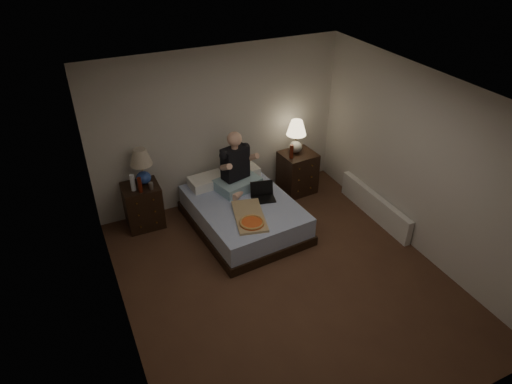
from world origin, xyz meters
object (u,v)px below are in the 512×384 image
person (237,162)px  nightstand_left (143,206)px  bed (244,214)px  beer_bottle_right (292,151)px  laptop (263,193)px  lamp_left (142,167)px  water_bottle (133,183)px  soda_can (151,186)px  radiator (375,206)px  nightstand_right (297,172)px  lamp_right (296,137)px  pizza_box (252,223)px  beer_bottle_left (140,185)px

person → nightstand_left: bearing=153.4°
bed → beer_bottle_right: beer_bottle_right is taller
beer_bottle_right → person: (-0.98, -0.09, 0.09)m
person → laptop: person is taller
lamp_left → person: 1.39m
lamp_left → water_bottle: 0.27m
soda_can → person: size_ratio=0.11×
radiator → bed: bearing=162.1°
nightstand_right → lamp_left: 2.58m
nightstand_right → beer_bottle_right: beer_bottle_right is taller
bed → person: 0.79m
nightstand_right → person: size_ratio=0.76×
beer_bottle_right → radiator: size_ratio=0.14×
radiator → lamp_right: bearing=120.4°
nightstand_left → laptop: laptop is taller
bed → lamp_right: bearing=22.6°
soda_can → beer_bottle_right: bearing=-1.7°
lamp_right → water_bottle: lamp_right is taller
person → pizza_box: (-0.20, -0.97, -0.42)m
lamp_right → bed: bearing=-152.6°
soda_can → person: bearing=-7.2°
nightstand_right → person: person is taller
nightstand_left → water_bottle: (-0.10, -0.07, 0.47)m
nightstand_right → pizza_box: bearing=-144.4°
nightstand_left → soda_can: soda_can is taller
lamp_right → person: bearing=-168.1°
water_bottle → pizza_box: water_bottle is taller
beer_bottle_left → nightstand_left: bearing=81.7°
nightstand_left → soda_can: size_ratio=6.86×
nightstand_left → soda_can: 0.44m
nightstand_right → person: bearing=-175.9°
bed → pizza_box: pizza_box is taller
laptop → pizza_box: size_ratio=0.45×
soda_can → bed: bearing=-24.4°
nightstand_right → beer_bottle_left: size_ratio=3.09×
pizza_box → radiator: (2.07, -0.05, -0.29)m
nightstand_right → water_bottle: bearing=174.3°
bed → nightstand_left: 1.52m
lamp_left → person: (1.34, -0.35, -0.05)m
water_bottle → radiator: size_ratio=0.16×
lamp_left → lamp_right: lamp_right is taller
bed → laptop: size_ratio=5.28×
bed → laptop: (0.29, -0.07, 0.34)m
soda_can → pizza_box: bearing=-46.3°
lamp_right → beer_bottle_left: size_ratio=2.43×
lamp_right → nightstand_left: bearing=178.7°
bed → nightstand_left: bearing=148.1°
nightstand_left → water_bottle: water_bottle is taller
soda_can → pizza_box: (1.08, -1.13, -0.25)m
nightstand_right → lamp_right: lamp_right is taller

